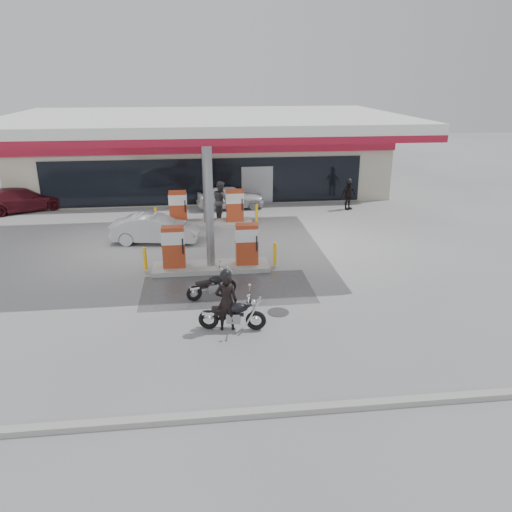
{
  "coord_description": "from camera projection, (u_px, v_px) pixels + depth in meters",
  "views": [
    {
      "loc": [
        -0.39,
        -16.15,
        7.2
      ],
      "look_at": [
        1.53,
        0.03,
        1.2
      ],
      "focal_mm": 35.0,
      "sensor_mm": 36.0,
      "label": 1
    }
  ],
  "objects": [
    {
      "name": "attendant",
      "position": [
        221.0,
        200.0,
        25.7
      ],
      "size": [
        1.03,
        1.17,
        2.01
      ],
      "primitive_type": "imported",
      "rotation": [
        0.0,
        0.0,
        1.88
      ],
      "color": "#57575C",
      "rests_on": "ground"
    },
    {
      "name": "kerb",
      "position": [
        225.0,
        415.0,
        11.03
      ],
      "size": [
        28.0,
        0.25,
        0.15
      ],
      "primitive_type": "cube",
      "color": "gray",
      "rests_on": "ground"
    },
    {
      "name": "wet_patch",
      "position": [
        227.0,
        289.0,
        17.64
      ],
      "size": [
        6.0,
        3.0,
        0.0
      ],
      "primitive_type": "cube",
      "color": "#4C4C4F",
      "rests_on": "ground"
    },
    {
      "name": "biker_main",
      "position": [
        226.0,
        302.0,
        14.59
      ],
      "size": [
        0.66,
        0.43,
        1.8
      ],
      "primitive_type": "imported",
      "rotation": [
        0.0,
        0.0,
        3.14
      ],
      "color": "black",
      "rests_on": "ground"
    },
    {
      "name": "store_building",
      "position": [
        203.0,
        159.0,
        31.74
      ],
      "size": [
        22.0,
        8.22,
        4.0
      ],
      "color": "#AAA48F",
      "rests_on": "ground"
    },
    {
      "name": "sedan_white",
      "position": [
        230.0,
        197.0,
        27.95
      ],
      "size": [
        3.86,
        1.82,
        1.28
      ],
      "primitive_type": "imported",
      "rotation": [
        0.0,
        0.0,
        1.66
      ],
      "color": "silver",
      "rests_on": "ground"
    },
    {
      "name": "hatchback_silver",
      "position": [
        155.0,
        229.0,
        22.32
      ],
      "size": [
        4.01,
        1.9,
        1.27
      ],
      "primitive_type": "imported",
      "rotation": [
        0.0,
        0.0,
        1.42
      ],
      "color": "#B3B7BC",
      "rests_on": "ground"
    },
    {
      "name": "ground",
      "position": [
        213.0,
        290.0,
        17.58
      ],
      "size": [
        90.0,
        90.0,
        0.0
      ],
      "primitive_type": "plane",
      "color": "gray",
      "rests_on": "ground"
    },
    {
      "name": "pump_island_far",
      "position": [
        207.0,
        212.0,
        24.79
      ],
      "size": [
        5.14,
        1.3,
        1.78
      ],
      "color": "#9E9E99",
      "rests_on": "ground"
    },
    {
      "name": "biker_walking",
      "position": [
        348.0,
        195.0,
        27.67
      ],
      "size": [
        1.04,
        0.79,
        1.65
      ],
      "primitive_type": "imported",
      "rotation": [
        0.0,
        0.0,
        0.46
      ],
      "color": "black",
      "rests_on": "ground"
    },
    {
      "name": "pump_island_near",
      "position": [
        211.0,
        252.0,
        19.2
      ],
      "size": [
        5.14,
        1.3,
        1.78
      ],
      "color": "#9E9E99",
      "rests_on": "ground"
    },
    {
      "name": "drain_cover",
      "position": [
        278.0,
        312.0,
        15.94
      ],
      "size": [
        0.7,
        0.7,
        0.01
      ],
      "primitive_type": "cylinder",
      "color": "#38383A",
      "rests_on": "ground"
    },
    {
      "name": "main_motorcycle",
      "position": [
        233.0,
        315.0,
        14.74
      ],
      "size": [
        2.02,
        0.8,
        1.04
      ],
      "rotation": [
        0.0,
        0.0,
        -0.16
      ],
      "color": "black",
      "rests_on": "ground"
    },
    {
      "name": "canopy",
      "position": [
        205.0,
        123.0,
        20.42
      ],
      "size": [
        16.0,
        10.02,
        5.51
      ],
      "color": "silver",
      "rests_on": "ground"
    },
    {
      "name": "parked_car_right",
      "position": [
        282.0,
        186.0,
        30.96
      ],
      "size": [
        4.6,
        3.39,
        1.16
      ],
      "primitive_type": "imported",
      "rotation": [
        0.0,
        0.0,
        1.17
      ],
      "color": "#A4A5AC",
      "rests_on": "ground"
    },
    {
      "name": "parked_car_left",
      "position": [
        23.0,
        199.0,
        27.43
      ],
      "size": [
        4.91,
        3.56,
        1.32
      ],
      "primitive_type": "imported",
      "rotation": [
        0.0,
        0.0,
        2.0
      ],
      "color": "#480F18",
      "rests_on": "ground"
    },
    {
      "name": "parked_motorcycle",
      "position": [
        213.0,
        286.0,
        16.87
      ],
      "size": [
        1.74,
        0.82,
        0.92
      ],
      "rotation": [
        0.0,
        0.0,
        0.33
      ],
      "color": "black",
      "rests_on": "ground"
    }
  ]
}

